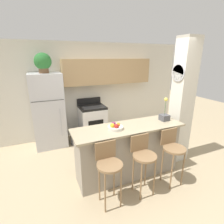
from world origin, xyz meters
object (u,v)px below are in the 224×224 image
refrigerator (48,111)px  bar_stool_left (109,165)px  orchid_vase (164,116)px  trash_bin (76,137)px  fruit_bowl (115,127)px  bar_stool_right (173,149)px  potted_plant_on_fridge (43,62)px  stove_range (92,121)px  bar_stool_mid (143,156)px

refrigerator → bar_stool_left: bearing=-74.6°
orchid_vase → trash_bin: size_ratio=1.19×
fruit_bowl → trash_bin: size_ratio=0.70×
bar_stool_right → refrigerator: bearing=128.2°
potted_plant_on_fridge → refrigerator: bearing=-59.9°
stove_range → trash_bin: stove_range is taller
refrigerator → bar_stool_right: bearing=-51.8°
refrigerator → trash_bin: 0.95m
trash_bin → bar_stool_left: bearing=-88.6°
bar_stool_left → fruit_bowl: 0.69m
stove_range → bar_stool_right: bearing=-73.0°
refrigerator → orchid_vase: size_ratio=4.00×
refrigerator → potted_plant_on_fridge: 1.15m
potted_plant_on_fridge → fruit_bowl: potted_plant_on_fridge is taller
potted_plant_on_fridge → trash_bin: size_ratio=1.18×
potted_plant_on_fridge → trash_bin: potted_plant_on_fridge is taller
potted_plant_on_fridge → stove_range: bearing=0.9°
bar_stool_mid → orchid_vase: size_ratio=2.17×
refrigerator → fruit_bowl: bearing=-62.4°
bar_stool_mid → bar_stool_right: 0.59m
trash_bin → potted_plant_on_fridge: bearing=159.8°
bar_stool_left → bar_stool_right: bearing=0.0°
trash_bin → orchid_vase: bearing=-48.3°
bar_stool_mid → orchid_vase: orchid_vase is taller
orchid_vase → fruit_bowl: 1.06m
fruit_bowl → bar_stool_right: bearing=-29.3°
trash_bin → bar_stool_right: bearing=-59.5°
refrigerator → potted_plant_on_fridge: potted_plant_on_fridge is taller
refrigerator → trash_bin: size_ratio=4.78×
bar_stool_mid → bar_stool_right: size_ratio=1.00×
bar_stool_mid → bar_stool_right: bearing=0.0°
refrigerator → bar_stool_left: (0.64, -2.32, -0.24)m
bar_stool_right → bar_stool_left: bearing=180.0°
bar_stool_right → trash_bin: 2.49m
bar_stool_right → orchid_vase: bearing=69.2°
potted_plant_on_fridge → trash_bin: (0.59, -0.22, -1.87)m
bar_stool_left → bar_stool_right: same height
orchid_vase → trash_bin: (-1.43, 1.60, -0.89)m
bar_stool_mid → fruit_bowl: fruit_bowl is taller
refrigerator → fruit_bowl: (0.96, -1.84, 0.12)m
stove_range → trash_bin: 0.63m
bar_stool_left → trash_bin: (-0.05, 2.11, -0.47)m
stove_range → fruit_bowl: bearing=-94.6°
refrigerator → potted_plant_on_fridge: bearing=120.1°
bar_stool_right → potted_plant_on_fridge: bearing=128.2°
bar_stool_right → stove_range: bearing=107.0°
bar_stool_left → potted_plant_on_fridge: bearing=105.4°
bar_stool_mid → potted_plant_on_fridge: (-1.23, 2.32, 1.39)m
orchid_vase → fruit_bowl: (-1.06, -0.02, -0.06)m
fruit_bowl → bar_stool_left: bearing=-123.5°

